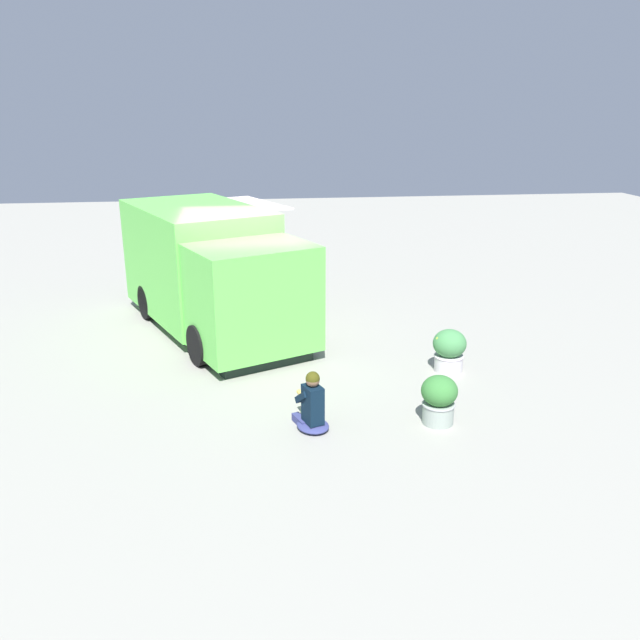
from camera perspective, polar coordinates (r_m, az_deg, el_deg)
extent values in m
plane|color=gray|center=(12.89, -6.07, -1.51)|extent=(40.00, 40.00, 0.00)
cube|color=#65D450|center=(13.77, -10.60, 5.23)|extent=(3.41, 4.19, 2.21)
cube|color=#65D450|center=(11.48, -5.92, 1.96)|extent=(2.50, 2.25, 1.87)
cube|color=black|center=(10.73, -4.24, 2.67)|extent=(1.58, 0.71, 0.71)
cube|color=black|center=(14.14, -6.53, 6.31)|extent=(0.82, 1.85, 0.77)
cube|color=silver|center=(14.10, -5.58, 10.15)|extent=(1.42, 2.24, 0.03)
cube|color=black|center=(13.39, -9.11, -0.43)|extent=(3.54, 5.21, 0.20)
cylinder|color=black|center=(11.56, -10.53, -2.16)|extent=(0.49, 0.76, 0.73)
cylinder|color=black|center=(12.30, -2.19, -0.59)|extent=(0.49, 0.76, 0.73)
cylinder|color=black|center=(14.32, -14.88, 1.53)|extent=(0.49, 0.76, 0.73)
cylinder|color=black|center=(14.92, -7.85, 2.65)|extent=(0.49, 0.76, 0.73)
ellipsoid|color=navy|center=(9.28, -0.63, -9.23)|extent=(0.59, 0.64, 0.11)
cube|color=navy|center=(9.48, -0.63, -8.58)|extent=(0.23, 0.38, 0.11)
cube|color=navy|center=(9.40, -1.73, -8.83)|extent=(0.23, 0.38, 0.11)
cube|color=black|center=(9.13, -0.64, -7.40)|extent=(0.31, 0.36, 0.55)
sphere|color=brown|center=(8.98, -0.64, -5.30)|extent=(0.19, 0.19, 0.19)
sphere|color=#403F10|center=(8.97, -0.65, -5.15)|extent=(0.20, 0.20, 0.20)
cube|color=black|center=(9.25, -0.51, -6.54)|extent=(0.20, 0.35, 0.28)
cube|color=black|center=(9.18, -1.56, -6.76)|extent=(0.20, 0.35, 0.28)
cylinder|color=#D8B451|center=(9.39, -1.49, -6.71)|extent=(0.16, 0.38, 0.07)
cube|color=#6EA547|center=(9.38, -1.49, -6.63)|extent=(0.11, 0.31, 0.02)
cylinder|color=#919E94|center=(9.56, 10.31, -8.03)|extent=(0.45, 0.45, 0.31)
torus|color=#969999|center=(9.50, 10.36, -7.28)|extent=(0.47, 0.47, 0.04)
ellipsoid|color=#377835|center=(9.41, 10.43, -6.13)|extent=(0.52, 0.52, 0.44)
sphere|color=purple|center=(9.45, 11.48, -5.39)|extent=(0.06, 0.06, 0.06)
sphere|color=purple|center=(9.49, 11.57, -5.61)|extent=(0.06, 0.06, 0.06)
sphere|color=purple|center=(9.20, 10.54, -6.43)|extent=(0.05, 0.05, 0.05)
sphere|color=#AD48A6|center=(9.48, 9.50, -5.30)|extent=(0.05, 0.05, 0.05)
cylinder|color=silver|center=(11.40, 11.19, -3.70)|extent=(0.48, 0.48, 0.28)
torus|color=silver|center=(11.36, 11.23, -3.11)|extent=(0.51, 0.51, 0.04)
ellipsoid|color=#44854A|center=(11.28, 11.30, -2.03)|extent=(0.57, 0.57, 0.48)
sphere|color=yellow|center=(11.30, 10.38, -1.29)|extent=(0.08, 0.08, 0.08)
sphere|color=yellow|center=(11.36, 12.39, -1.65)|extent=(0.09, 0.09, 0.09)
sphere|color=yellow|center=(11.32, 12.24, -1.35)|extent=(0.07, 0.07, 0.07)
sphere|color=yellow|center=(11.15, 10.35, -1.66)|extent=(0.08, 0.08, 0.08)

